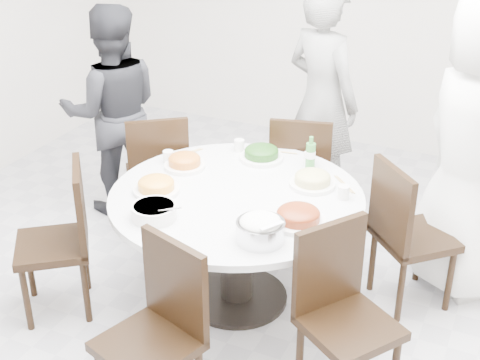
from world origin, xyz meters
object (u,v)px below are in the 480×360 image
at_px(chair_s, 147,342).
at_px(diner_right, 475,147).
at_px(chair_ne, 415,235).
at_px(chair_n, 302,173).
at_px(chair_sw, 52,242).
at_px(chair_se, 350,323).
at_px(diner_middle, 322,101).
at_px(soup_bowl, 154,212).
at_px(rice_bowl, 260,231).
at_px(beverage_bottle, 311,152).
at_px(chair_nw, 157,172).
at_px(diner_left, 113,112).
at_px(dining_table, 237,248).

distance_m(chair_s, diner_right, 2.25).
distance_m(chair_ne, chair_n, 1.04).
bearing_deg(chair_sw, chair_ne, 79.79).
relative_size(chair_se, diner_middle, 0.54).
bearing_deg(soup_bowl, chair_s, -62.71).
relative_size(rice_bowl, beverage_bottle, 1.20).
height_order(chair_nw, diner_middle, diner_middle).
height_order(chair_sw, diner_left, diner_left).
relative_size(chair_s, diner_middle, 0.54).
bearing_deg(beverage_bottle, dining_table, -117.27).
bearing_deg(chair_nw, diner_left, -58.78).
bearing_deg(chair_se, soup_bowl, 120.00).
height_order(chair_ne, chair_s, same).
height_order(chair_s, diner_left, diner_left).
height_order(chair_ne, chair_n, same).
xyz_separation_m(dining_table, beverage_bottle, (0.27, 0.52, 0.48)).
distance_m(chair_s, rice_bowl, 0.79).
xyz_separation_m(chair_ne, chair_n, (-0.91, 0.50, 0.00)).
height_order(chair_nw, soup_bowl, chair_nw).
relative_size(chair_n, chair_nw, 1.00).
relative_size(chair_nw, chair_s, 1.00).
xyz_separation_m(chair_n, chair_sw, (-1.02, -1.50, 0.00)).
xyz_separation_m(dining_table, chair_se, (0.86, -0.52, 0.10)).
distance_m(chair_n, chair_sw, 1.82).
xyz_separation_m(chair_nw, rice_bowl, (1.21, -0.95, 0.33)).
bearing_deg(chair_n, rice_bowl, 86.99).
bearing_deg(diner_middle, chair_nw, 65.86).
bearing_deg(dining_table, chair_nw, 148.75).
height_order(chair_nw, chair_s, same).
bearing_deg(chair_sw, rice_bowl, 58.44).
bearing_deg(diner_right, chair_ne, 102.98).
bearing_deg(chair_s, chair_se, 51.30).
height_order(dining_table, rice_bowl, rice_bowl).
bearing_deg(beverage_bottle, soup_bowl, -120.20).
bearing_deg(chair_ne, soup_bowl, 81.36).
height_order(chair_ne, diner_middle, diner_middle).
bearing_deg(diner_left, chair_ne, 135.90).
height_order(chair_ne, chair_sw, same).
xyz_separation_m(chair_nw, diner_middle, (0.93, 0.86, 0.40)).
xyz_separation_m(diner_left, beverage_bottle, (1.62, -0.20, 0.05)).
bearing_deg(chair_sw, chair_s, 24.89).
distance_m(chair_sw, beverage_bottle, 1.67).
xyz_separation_m(chair_s, soup_bowl, (-0.32, 0.62, 0.31)).
bearing_deg(diner_right, soup_bowl, 86.64).
bearing_deg(chair_ne, chair_nw, 43.75).
xyz_separation_m(chair_ne, diner_left, (-2.34, 0.27, 0.33)).
height_order(dining_table, chair_se, chair_se).
bearing_deg(dining_table, chair_s, -88.37).
bearing_deg(chair_se, diner_right, 19.30).
distance_m(chair_n, diner_middle, 0.60).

